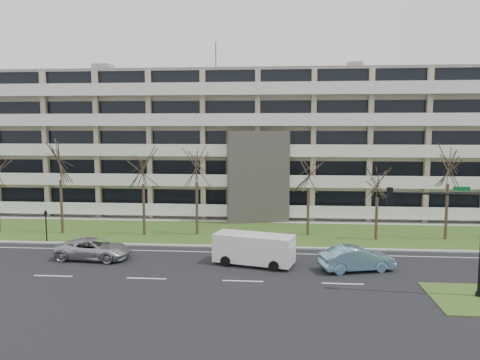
# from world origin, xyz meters

# --- Properties ---
(ground) EXTENTS (160.00, 160.00, 0.00)m
(ground) POSITION_xyz_m (0.00, 0.00, 0.00)
(ground) COLOR black
(ground) RESTS_ON ground
(grass_verge) EXTENTS (90.00, 10.00, 0.06)m
(grass_verge) POSITION_xyz_m (0.00, 13.00, 0.03)
(grass_verge) COLOR #31541C
(grass_verge) RESTS_ON ground
(curb) EXTENTS (90.00, 0.35, 0.12)m
(curb) POSITION_xyz_m (0.00, 8.00, 0.06)
(curb) COLOR #B2B2AD
(curb) RESTS_ON ground
(sidewalk) EXTENTS (90.00, 2.00, 0.08)m
(sidewalk) POSITION_xyz_m (0.00, 18.50, 0.04)
(sidewalk) COLOR #B2B2AD
(sidewalk) RESTS_ON ground
(lane_edge_line) EXTENTS (90.00, 0.12, 0.01)m
(lane_edge_line) POSITION_xyz_m (0.00, 6.50, 0.01)
(lane_edge_line) COLOR white
(lane_edge_line) RESTS_ON ground
(apartment_building) EXTENTS (60.50, 15.10, 18.75)m
(apartment_building) POSITION_xyz_m (-0.01, 25.32, 7.61)
(apartment_building) COLOR beige
(apartment_building) RESTS_ON ground
(silver_pickup) EXTENTS (5.45, 2.83, 1.47)m
(silver_pickup) POSITION_xyz_m (-10.95, 3.97, 0.73)
(silver_pickup) COLOR #ADAFB4
(silver_pickup) RESTS_ON ground
(blue_sedan) EXTENTS (5.09, 2.90, 1.59)m
(blue_sedan) POSITION_xyz_m (7.24, 2.74, 0.79)
(blue_sedan) COLOR #76AACC
(blue_sedan) RESTS_ON ground
(white_van) EXTENTS (5.71, 3.30, 2.09)m
(white_van) POSITION_xyz_m (0.55, 3.51, 1.25)
(white_van) COLOR white
(white_van) RESTS_ON ground
(traffic_signal) EXTENTS (5.27, 0.78, 6.12)m
(traffic_signal) POSITION_xyz_m (11.46, -1.47, 3.96)
(traffic_signal) COLOR black
(traffic_signal) RESTS_ON ground
(pedestrian_signal) EXTENTS (0.30, 0.27, 2.66)m
(pedestrian_signal) POSITION_xyz_m (-16.71, 8.40, 1.69)
(pedestrian_signal) COLOR black
(pedestrian_signal) RESTS_ON ground
(tree_1) EXTENTS (4.26, 4.26, 8.52)m
(tree_1) POSITION_xyz_m (-16.84, 11.49, 6.63)
(tree_1) COLOR #382B21
(tree_1) RESTS_ON ground
(tree_2) EXTENTS (4.01, 4.01, 8.01)m
(tree_2) POSITION_xyz_m (-9.46, 11.45, 6.23)
(tree_2) COLOR #382B21
(tree_2) RESTS_ON ground
(tree_3) EXTENTS (4.11, 4.11, 8.22)m
(tree_3) POSITION_xyz_m (-4.91, 11.99, 6.40)
(tree_3) COLOR #382B21
(tree_3) RESTS_ON ground
(tree_4) EXTENTS (3.64, 3.64, 7.29)m
(tree_4) POSITION_xyz_m (4.69, 12.70, 5.67)
(tree_4) COLOR #382B21
(tree_4) RESTS_ON ground
(tree_5) EXTENTS (3.21, 3.21, 6.43)m
(tree_5) POSITION_xyz_m (10.22, 11.35, 4.99)
(tree_5) COLOR #382B21
(tree_5) RESTS_ON ground
(tree_6) EXTENTS (4.20, 4.20, 8.39)m
(tree_6) POSITION_xyz_m (16.02, 11.94, 6.53)
(tree_6) COLOR #382B21
(tree_6) RESTS_ON ground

